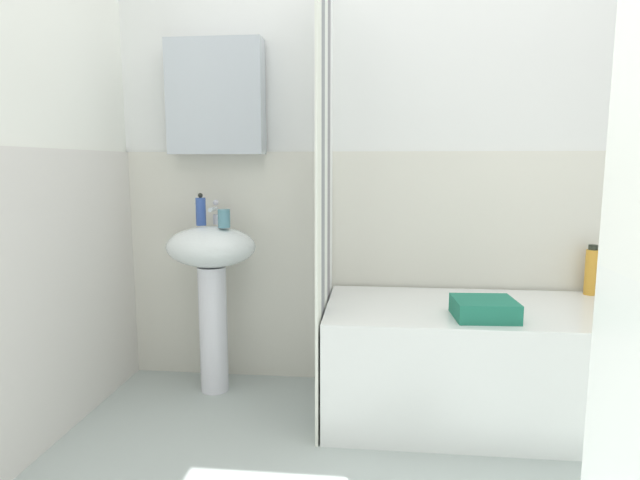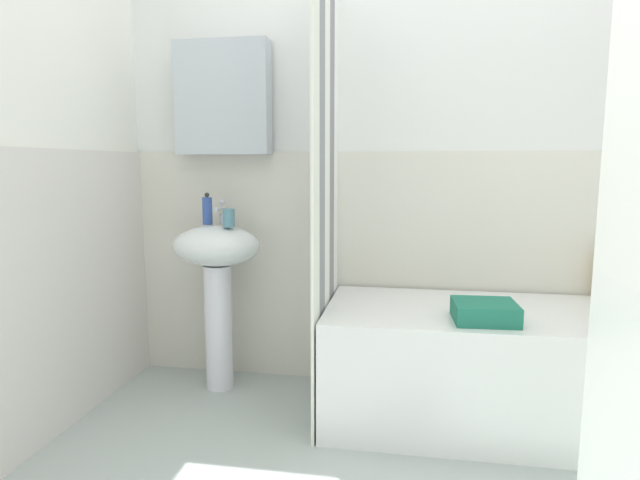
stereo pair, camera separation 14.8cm
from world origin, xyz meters
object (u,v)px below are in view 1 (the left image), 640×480
toothbrush_cup (224,218)px  conditioner_bottle (591,271)px  body_wash_bottle (616,281)px  towel_folded (484,309)px  bathtub (489,362)px  soap_dispenser (201,211)px  sink (212,271)px

toothbrush_cup → conditioner_bottle: (1.76, 0.17, -0.25)m
conditioner_bottle → toothbrush_cup: bearing=-174.6°
body_wash_bottle → towel_folded: bearing=-147.7°
bathtub → towel_folded: size_ratio=5.94×
soap_dispenser → body_wash_bottle: 2.03m
bathtub → conditioner_bottle: conditioner_bottle is taller
body_wash_bottle → bathtub: bearing=-157.0°
sink → soap_dispenser: 0.30m
bathtub → conditioner_bottle: 0.70m
soap_dispenser → conditioner_bottle: (1.90, 0.08, -0.28)m
toothbrush_cup → conditioner_bottle: size_ratio=0.36×
body_wash_bottle → conditioner_bottle: conditioner_bottle is taller
sink → soap_dispenser: bearing=142.9°
towel_folded → sink: bearing=165.4°
toothbrush_cup → conditioner_bottle: toothbrush_cup is taller
body_wash_bottle → towel_folded: 0.83m
soap_dispenser → bathtub: soap_dispenser is taller
soap_dispenser → towel_folded: size_ratio=0.66×
soap_dispenser → conditioner_bottle: 1.92m
conditioner_bottle → towel_folded: conditioner_bottle is taller
bathtub → conditioner_bottle: (0.52, 0.28, 0.37)m
conditioner_bottle → towel_folded: 0.75m
soap_dispenser → body_wash_bottle: bearing=2.0°
sink → conditioner_bottle: size_ratio=3.44×
toothbrush_cup → towel_folded: size_ratio=0.36×
sink → bathtub: (1.32, -0.15, -0.36)m
sink → toothbrush_cup: toothbrush_cup is taller
sink → soap_dispenser: (-0.06, 0.05, 0.29)m
soap_dispenser → body_wash_bottle: size_ratio=1.04×
sink → toothbrush_cup: 0.28m
toothbrush_cup → bathtub: bearing=-5.3°
sink → conditioner_bottle: (1.84, 0.13, 0.02)m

